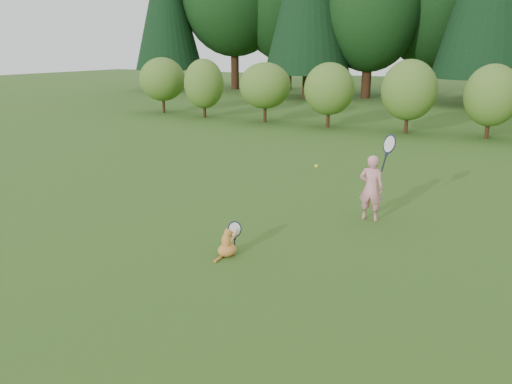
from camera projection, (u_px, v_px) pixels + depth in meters
The scene contains 5 objects.
ground at pixel (222, 242), 8.30m from camera, with size 100.00×100.00×0.00m, color #295016.
shrub_row at pixel (406, 95), 18.85m from camera, with size 28.00×3.00×2.80m, color #557424, non-canonical shape.
child at pixel (372, 186), 9.21m from camera, with size 0.73×0.49×1.85m.
cat at pixel (227, 241), 7.73m from camera, with size 0.42×0.64×0.61m.
tennis_ball at pixel (316, 166), 8.60m from camera, with size 0.07×0.07×0.07m.
Camera 1 is at (4.21, -6.51, 3.13)m, focal length 35.00 mm.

